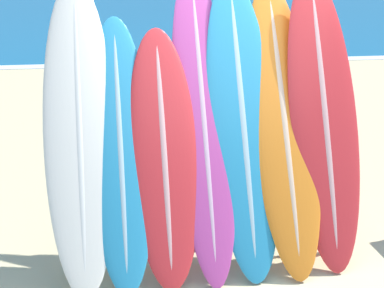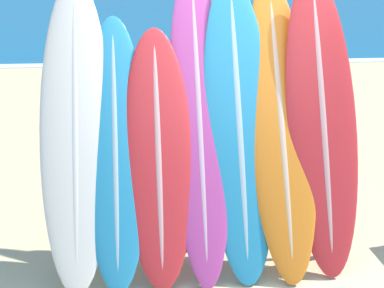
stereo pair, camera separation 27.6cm
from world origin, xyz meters
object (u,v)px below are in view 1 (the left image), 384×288
object	(u,v)px
surfboard_slot_5	(283,123)
person_far_left	(169,102)
person_mid_beach	(195,30)
surfboard_slot_4	(243,122)
surfboard_rack	(207,216)
person_near_water	(237,53)
surfboard_slot_2	(164,154)
surfboard_slot_3	(203,119)
surfboard_slot_6	(324,117)
surfboard_slot_0	(80,130)
surfboard_slot_1	(120,150)

from	to	relation	value
surfboard_slot_5	person_far_left	distance (m)	2.27
person_mid_beach	person_far_left	xyz separation A→B (m)	(-1.42, -6.68, -0.15)
person_mid_beach	surfboard_slot_5	bearing A→B (deg)	-179.72
surfboard_slot_4	surfboard_rack	bearing A→B (deg)	-149.88
surfboard_slot_4	person_near_water	xyz separation A→B (m)	(1.36, 5.75, -0.30)
surfboard_slot_2	person_far_left	bearing A→B (deg)	82.41
surfboard_slot_3	surfboard_slot_2	bearing A→B (deg)	-156.77
person_far_left	surfboard_slot_4	bearing A→B (deg)	-143.01
surfboard_slot_3	surfboard_slot_6	distance (m)	1.01
surfboard_slot_0	surfboard_slot_4	bearing A→B (deg)	0.16
surfboard_rack	surfboard_slot_4	xyz separation A→B (m)	(0.32, 0.19, 0.74)
surfboard_slot_2	person_near_water	xyz separation A→B (m)	(2.03, 5.86, -0.09)
surfboard_slot_0	surfboard_slot_5	world-z (taller)	surfboard_slot_0
surfboard_slot_1	surfboard_slot_3	xyz separation A→B (m)	(0.68, 0.11, 0.19)
surfboard_slot_4	person_mid_beach	world-z (taller)	surfboard_slot_4
surfboard_slot_5	surfboard_slot_6	xyz separation A→B (m)	(0.34, -0.02, 0.04)
surfboard_rack	surfboard_slot_1	distance (m)	0.90
surfboard_slot_5	surfboard_slot_4	bearing A→B (deg)	178.25
surfboard_slot_4	person_far_left	distance (m)	2.18
surfboard_slot_4	surfboard_slot_1	bearing A→B (deg)	-175.24
surfboard_slot_2	person_mid_beach	bearing A→B (deg)	79.12
person_near_water	person_mid_beach	distance (m)	3.08
surfboard_slot_3	surfboard_slot_4	distance (m)	0.32
person_near_water	surfboard_slot_2	bearing A→B (deg)	-153.32
surfboard_slot_2	surfboard_slot_3	xyz separation A→B (m)	(0.34, 0.15, 0.23)
surfboard_slot_0	surfboard_slot_5	xyz separation A→B (m)	(1.66, -0.01, -0.01)
surfboard_slot_6	person_far_left	xyz separation A→B (m)	(-1.05, 2.16, -0.34)
surfboard_slot_6	person_near_water	size ratio (longest dim) A/B	1.49
surfboard_rack	person_near_water	xyz separation A→B (m)	(1.68, 5.93, 0.44)
surfboard_slot_4	surfboard_slot_6	size ratio (longest dim) A/B	0.98
surfboard_slot_6	surfboard_slot_5	bearing A→B (deg)	176.40
person_near_water	person_far_left	distance (m)	4.01
person_near_water	surfboard_slot_0	bearing A→B (deg)	-159.20
surfboard_rack	person_far_left	xyz separation A→B (m)	(-0.04, 2.31, 0.41)
surfboard_slot_4	surfboard_slot_2	bearing A→B (deg)	-169.93
person_mid_beach	surfboard_rack	bearing A→B (deg)	176.17
surfboard_slot_1	surfboard_rack	bearing A→B (deg)	-8.62
surfboard_slot_1	surfboard_slot_4	size ratio (longest dim) A/B	0.86
surfboard_slot_1	person_near_water	xyz separation A→B (m)	(2.36, 5.83, -0.14)
surfboard_slot_1	person_near_water	bearing A→B (deg)	67.93
surfboard_slot_4	surfboard_slot_0	bearing A→B (deg)	-179.84
person_far_left	person_near_water	bearing A→B (deg)	1.69
surfboard_slot_2	person_near_water	size ratio (longest dim) A/B	1.21
surfboard_rack	surfboard_slot_4	size ratio (longest dim) A/B	1.01
surfboard_rack	person_near_water	distance (m)	6.18
surfboard_slot_2	person_far_left	size ratio (longest dim) A/B	1.25
surfboard_slot_6	person_far_left	world-z (taller)	surfboard_slot_6
surfboard_rack	surfboard_slot_2	xyz separation A→B (m)	(-0.34, 0.07, 0.53)
surfboard_slot_0	surfboard_slot_3	distance (m)	0.99
surfboard_slot_1	person_mid_beach	distance (m)	9.13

